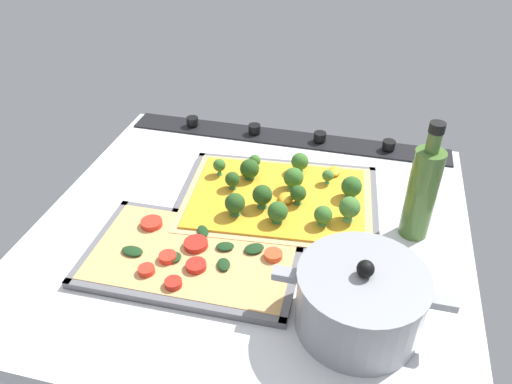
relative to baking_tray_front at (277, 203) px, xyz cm
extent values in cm
cube|color=silver|center=(3.22, 7.89, -1.86)|extent=(76.43, 72.96, 3.00)
cube|color=black|center=(3.22, -25.09, 0.04)|extent=(73.37, 7.00, 0.80)
cylinder|color=black|center=(-19.71, -25.09, 1.34)|extent=(2.80, 2.80, 1.80)
cylinder|color=black|center=(-4.42, -25.09, 1.34)|extent=(2.80, 2.80, 1.80)
cylinder|color=black|center=(10.86, -25.09, 1.34)|extent=(2.80, 2.80, 1.80)
cylinder|color=black|center=(26.15, -25.09, 1.34)|extent=(2.80, 2.80, 1.80)
cube|color=slate|center=(0.00, 0.00, -0.11)|extent=(39.70, 31.33, 0.50)
cube|color=slate|center=(1.18, -13.43, 0.29)|extent=(37.34, 4.47, 1.30)
cube|color=slate|center=(-1.18, 13.43, 0.29)|extent=(37.34, 4.47, 1.30)
cube|color=slate|center=(-18.02, -1.59, 0.29)|extent=(3.66, 28.16, 1.30)
cube|color=slate|center=(18.02, 1.59, 0.29)|extent=(3.66, 28.16, 1.30)
cube|color=tan|center=(0.00, 0.00, 0.64)|extent=(37.10, 28.73, 1.00)
cube|color=gold|center=(0.00, 0.00, 1.34)|extent=(34.09, 25.92, 0.40)
cone|color=#4D8B3F|center=(-1.50, 7.25, 1.94)|extent=(1.98, 1.98, 0.80)
sphere|color=#2D5B23|center=(-1.50, 7.25, 3.69)|extent=(3.61, 3.61, 3.61)
cone|color=#68AD54|center=(-8.47, -6.64, 2.03)|extent=(1.23, 1.23, 0.98)
sphere|color=#427533|center=(-8.47, -6.64, 3.36)|extent=(2.24, 2.24, 2.24)
cone|color=#68AD54|center=(-13.54, 3.78, 2.23)|extent=(2.06, 2.06, 1.39)
sphere|color=#427533|center=(-13.54, 3.78, 4.34)|extent=(3.75, 3.75, 3.75)
cone|color=#427635|center=(2.08, 3.80, 2.22)|extent=(2.01, 2.01, 1.36)
sphere|color=#264C1C|center=(2.08, 3.80, 4.26)|extent=(3.65, 3.65, 3.65)
cone|color=#4D8B3F|center=(-13.28, -3.12, 2.05)|extent=(2.11, 2.11, 1.02)
sphere|color=#2D5B23|center=(-13.28, -3.12, 3.99)|extent=(3.84, 3.84, 3.84)
cone|color=#5B9F46|center=(6.63, -8.67, 1.94)|extent=(1.32, 1.32, 0.80)
sphere|color=#386B28|center=(6.63, -8.67, 3.24)|extent=(2.40, 2.40, 2.40)
cone|color=#427635|center=(8.98, -0.57, 2.05)|extent=(1.57, 1.57, 1.02)
sphere|color=#264C1C|center=(8.98, -0.57, 3.63)|extent=(2.85, 2.85, 2.85)
cone|color=#5B9F46|center=(-9.29, 6.12, 1.98)|extent=(1.77, 1.77, 0.88)
sphere|color=#386B28|center=(-9.29, 6.12, 3.63)|extent=(3.21, 3.21, 3.21)
cone|color=#5B9F46|center=(-2.32, -3.23, 2.11)|extent=(2.10, 2.10, 1.15)
sphere|color=#386B28|center=(-2.32, -3.23, 4.12)|extent=(3.81, 3.81, 3.81)
cone|color=#427635|center=(-4.03, 1.20, 2.13)|extent=(1.63, 1.63, 1.18)
sphere|color=#264C1C|center=(-4.03, 1.20, 3.83)|extent=(2.97, 2.97, 2.97)
cone|color=#5B9F46|center=(12.83, -4.49, 2.18)|extent=(1.38, 1.38, 1.29)
sphere|color=#386B28|center=(12.83, -4.49, 3.76)|extent=(2.51, 2.51, 2.51)
cone|color=#5B9F46|center=(-2.46, -9.44, 2.08)|extent=(1.91, 1.91, 1.09)
sphere|color=#386B28|center=(-2.46, -9.44, 3.93)|extent=(3.48, 3.48, 3.48)
cone|color=#427635|center=(6.29, 7.07, 2.08)|extent=(2.01, 2.01, 1.09)
sphere|color=#264C1C|center=(6.29, 7.07, 3.99)|extent=(3.65, 3.65, 3.65)
cone|color=#427635|center=(6.68, -4.66, 1.94)|extent=(2.09, 2.09, 0.80)
sphere|color=#264C1C|center=(6.68, -4.66, 3.77)|extent=(3.80, 3.80, 3.80)
ellipsoid|color=gold|center=(-9.38, -10.44, 2.06)|extent=(2.48, 3.47, 1.21)
ellipsoid|color=gold|center=(-1.74, 0.76, 2.10)|extent=(2.86, 3.77, 1.30)
ellipsoid|color=gold|center=(-0.91, 3.71, 2.01)|extent=(3.94, 3.66, 1.10)
cube|color=slate|center=(10.39, 18.15, -0.11)|extent=(35.56, 22.37, 0.50)
cube|color=slate|center=(10.56, 7.87, 0.29)|extent=(35.21, 1.80, 1.30)
cube|color=slate|center=(10.21, 28.44, 0.29)|extent=(35.21, 1.80, 1.30)
cube|color=slate|center=(-6.61, 17.86, 0.29)|extent=(1.57, 21.79, 1.30)
cube|color=slate|center=(27.38, 18.44, 0.29)|extent=(1.57, 21.79, 1.30)
cube|color=tan|center=(10.39, 18.15, 0.59)|extent=(33.12, 19.93, 0.90)
cylinder|color=#B22319|center=(10.42, 16.46, 1.54)|extent=(4.02, 4.02, 1.00)
cylinder|color=red|center=(13.77, 20.54, 1.54)|extent=(2.89, 2.89, 1.00)
cylinder|color=#B22319|center=(10.76, 25.72, 1.54)|extent=(2.68, 2.68, 1.00)
cylinder|color=#B22319|center=(8.68, 21.28, 1.54)|extent=(3.27, 3.27, 1.00)
cylinder|color=red|center=(15.89, 24.11, 1.54)|extent=(2.62, 2.62, 1.00)
cylinder|color=red|center=(19.84, 13.14, 1.54)|extent=(3.76, 3.76, 1.00)
cylinder|color=#D14723|center=(-2.67, 15.92, 1.54)|extent=(2.98, 2.98, 1.00)
ellipsoid|color=#193819|center=(10.45, 12.84, 1.44)|extent=(3.26, 3.63, 0.60)
ellipsoid|color=#193819|center=(5.57, 15.71, 1.44)|extent=(3.50, 2.98, 0.60)
ellipsoid|color=#193819|center=(4.56, 19.84, 1.44)|extent=(3.05, 3.52, 0.60)
ellipsoid|color=#193819|center=(0.75, 15.06, 1.44)|extent=(4.20, 4.03, 0.60)
ellipsoid|color=#193819|center=(12.91, 20.23, 1.44)|extent=(2.74, 2.82, 0.60)
ellipsoid|color=#193819|center=(20.04, 20.50, 1.44)|extent=(3.96, 2.73, 0.60)
cylinder|color=gray|center=(-16.97, 25.15, 4.15)|extent=(17.71, 17.71, 9.02)
cylinder|color=gray|center=(-16.97, 25.15, 9.06)|extent=(18.06, 18.06, 0.80)
sphere|color=black|center=(-16.97, 25.15, 10.66)|extent=(2.40, 2.40, 2.40)
cube|color=gray|center=(-27.62, 25.15, 7.04)|extent=(3.60, 2.00, 1.20)
cube|color=gray|center=(-6.31, 25.15, 7.04)|extent=(3.60, 2.00, 1.20)
cylinder|color=#476B2D|center=(-24.93, 2.23, 7.99)|extent=(4.99, 4.99, 16.70)
cylinder|color=#476B2D|center=(-24.93, 2.23, 18.09)|extent=(2.24, 2.24, 3.50)
cylinder|color=black|center=(-24.93, 2.23, 20.64)|extent=(2.49, 2.49, 1.60)
camera|label=1|loc=(-14.52, 74.76, 57.42)|focal=35.18mm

